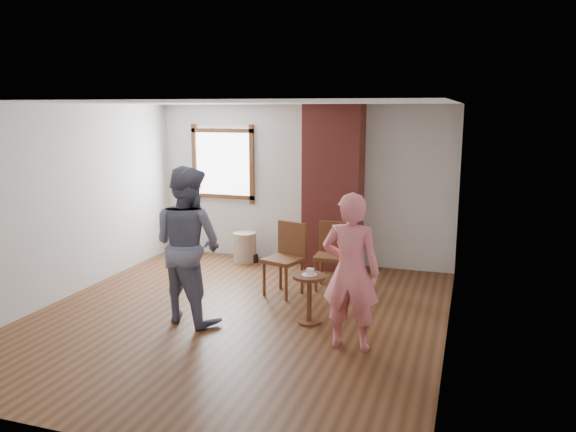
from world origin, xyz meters
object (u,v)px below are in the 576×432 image
(man, at_px, (188,245))
(dining_chair_right, at_px, (332,251))
(stoneware_crock, at_px, (245,247))
(dining_chair_left, at_px, (287,254))
(person_pink, at_px, (351,272))
(side_table, at_px, (309,291))

(man, bearing_deg, dining_chair_right, -110.54)
(stoneware_crock, relative_size, dining_chair_left, 0.50)
(stoneware_crock, xyz_separation_m, dining_chair_right, (1.72, -0.88, 0.28))
(dining_chair_left, distance_m, man, 1.59)
(person_pink, bearing_deg, man, -5.19)
(stoneware_crock, relative_size, person_pink, 0.29)
(dining_chair_left, height_order, person_pink, person_pink)
(dining_chair_left, distance_m, dining_chair_right, 0.71)
(stoneware_crock, xyz_separation_m, person_pink, (2.40, -2.85, 0.60))
(dining_chair_right, height_order, person_pink, person_pink)
(stoneware_crock, bearing_deg, person_pink, -49.91)
(dining_chair_left, relative_size, man, 0.53)
(stoneware_crock, distance_m, dining_chair_right, 1.95)
(dining_chair_right, height_order, man, man)
(dining_chair_left, distance_m, person_pink, 1.95)
(side_table, height_order, person_pink, person_pink)
(dining_chair_left, xyz_separation_m, side_table, (0.60, -0.96, -0.15))
(man, relative_size, person_pink, 1.11)
(stoneware_crock, bearing_deg, man, -81.80)
(dining_chair_right, bearing_deg, stoneware_crock, 149.90)
(stoneware_crock, relative_size, side_table, 0.82)
(side_table, distance_m, person_pink, 0.93)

